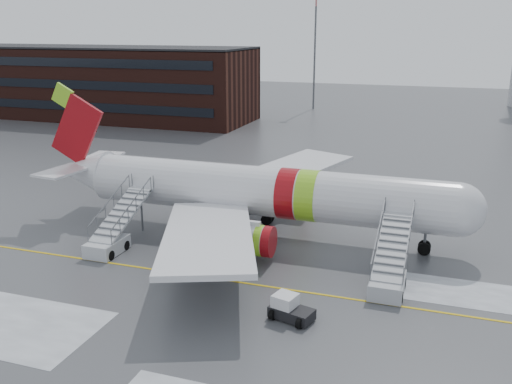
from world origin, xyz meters
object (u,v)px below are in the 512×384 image
at_px(airliner, 253,191).
at_px(airstair_fwd, 389,272).
at_px(airstair_aft, 112,236).
at_px(pushback_tug, 289,309).

relative_size(airliner, airstair_fwd, 4.55).
xyz_separation_m(airliner, airstair_fwd, (11.17, -6.54, -2.35)).
bearing_deg(airstair_aft, pushback_tug, -20.87).
bearing_deg(airliner, pushback_tug, -62.35).
height_order(airliner, airstair_fwd, airliner).
bearing_deg(pushback_tug, airstair_fwd, 49.88).
height_order(airstair_fwd, airstair_aft, same).
xyz_separation_m(airstair_fwd, airstair_aft, (-19.64, 0.00, 0.00)).
bearing_deg(airstair_aft, airliner, 37.65).
bearing_deg(pushback_tug, airstair_aft, 159.13).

